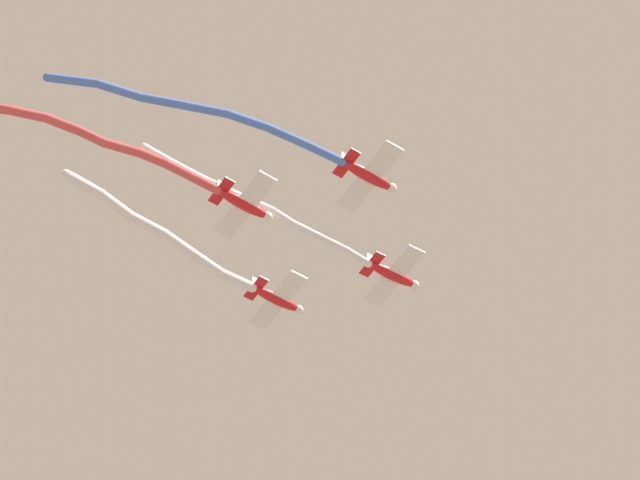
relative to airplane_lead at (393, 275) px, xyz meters
name	(u,v)px	position (x,y,z in m)	size (l,w,h in m)	color
airplane_lead	(393,275)	(0.00, 0.00, 0.00)	(6.83, 5.27, 1.70)	red
smoke_trail_lead	(260,207)	(4.75, 11.49, 0.74)	(8.04, 19.32, 1.91)	white
airplane_left_wing	(277,299)	(8.98, 3.90, -0.40)	(6.87, 5.28, 1.70)	red
smoke_trail_left_wing	(163,234)	(11.86, 14.66, -0.56)	(4.82, 17.82, 1.19)	white
airplane_right_wing	(369,176)	(-3.90, 8.97, 0.30)	(6.85, 5.28, 1.70)	red
smoke_trail_right_wing	(202,113)	(2.60, 20.67, 0.28)	(13.13, 18.74, 1.12)	#4C75DB
airplane_slot	(244,204)	(5.07, 12.87, -0.20)	(6.88, 5.28, 1.70)	red
smoke_trail_slot	(84,138)	(10.64, 24.44, -0.10)	(11.99, 18.39, 1.79)	#DB4C4C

